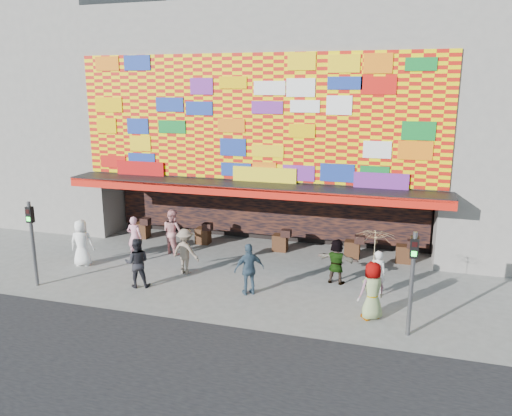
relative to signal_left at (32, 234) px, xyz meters
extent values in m
plane|color=slate|center=(6.20, 1.50, -1.86)|extent=(90.00, 90.00, 0.00)
cube|color=black|center=(6.20, -5.00, -1.85)|extent=(30.00, 8.00, 0.02)
cube|color=gray|center=(6.20, 9.50, 4.64)|extent=(15.00, 8.00, 7.00)
cube|color=black|center=(6.20, 10.50, -0.36)|extent=(15.00, 6.00, 3.00)
cube|color=gray|center=(-1.10, 6.50, -0.36)|extent=(0.40, 2.00, 3.00)
cube|color=gray|center=(13.50, 6.50, -0.36)|extent=(0.40, 2.00, 3.00)
cube|color=black|center=(6.20, 4.90, 1.14)|extent=(15.20, 1.60, 0.12)
cube|color=red|center=(6.20, 4.12, 0.99)|extent=(15.20, 0.04, 0.35)
cube|color=#FFE000|center=(6.20, 5.46, 3.69)|extent=(14.80, 0.08, 4.90)
cube|color=black|center=(6.20, 7.35, -0.31)|extent=(14.00, 0.25, 2.50)
cube|color=gray|center=(-6.80, 9.50, 4.14)|extent=(11.00, 8.00, 12.00)
cylinder|color=#59595B|center=(0.00, 0.00, -0.36)|extent=(0.12, 0.12, 3.00)
cube|color=black|center=(0.00, 0.00, 0.69)|extent=(0.22, 0.18, 0.55)
cube|color=black|center=(0.00, -0.09, 0.82)|extent=(0.14, 0.02, 0.14)
cube|color=#19E533|center=(0.00, -0.09, 0.56)|extent=(0.14, 0.02, 0.14)
cylinder|color=#59595B|center=(12.40, 0.00, -0.36)|extent=(0.12, 0.12, 3.00)
cube|color=black|center=(12.40, 0.00, 0.69)|extent=(0.22, 0.18, 0.55)
cube|color=black|center=(12.40, -0.09, 0.82)|extent=(0.14, 0.02, 0.14)
cube|color=#19E533|center=(12.40, -0.09, 0.56)|extent=(0.14, 0.02, 0.14)
imported|color=white|center=(0.32, 2.19, -0.95)|extent=(1.01, 0.80, 1.82)
imported|color=pink|center=(1.76, 3.63, -1.01)|extent=(0.64, 0.44, 1.70)
imported|color=black|center=(3.42, 0.93, -0.99)|extent=(1.02, 0.91, 1.74)
imported|color=#7F6E5C|center=(4.48, 2.58, -1.01)|extent=(1.22, 0.87, 1.70)
imported|color=#374E61|center=(7.31, 1.43, -0.98)|extent=(1.09, 0.94, 1.75)
imported|color=gray|center=(9.95, 3.23, -1.05)|extent=(1.56, 0.72, 1.61)
imported|color=gray|center=(11.34, 0.75, -0.97)|extent=(1.03, 0.98, 1.78)
imported|color=silver|center=(11.38, 2.52, -1.08)|extent=(0.63, 0.48, 1.56)
imported|color=pink|center=(3.03, 4.51, -0.93)|extent=(1.12, 1.03, 1.86)
imported|color=#FFE1A0|center=(11.34, 0.75, 0.36)|extent=(1.37, 1.39, 1.04)
cylinder|color=#4C3326|center=(11.34, 0.75, -0.61)|extent=(0.02, 0.02, 1.00)
camera|label=1|loc=(11.99, -13.38, 4.91)|focal=35.00mm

